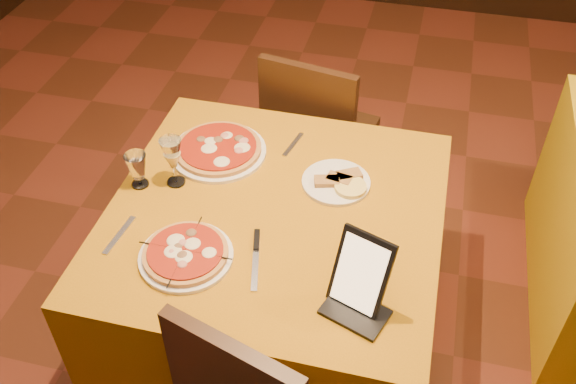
% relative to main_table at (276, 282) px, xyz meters
% --- Properties ---
extents(main_table, '(1.10, 1.10, 0.75)m').
position_rel_main_table_xyz_m(main_table, '(0.00, 0.00, 0.00)').
color(main_table, '#B0720B').
rests_on(main_table, floor).
extents(chair_main_far, '(0.56, 0.56, 0.91)m').
position_rel_main_table_xyz_m(chair_main_far, '(0.00, 0.84, 0.08)').
color(chair_main_far, black).
rests_on(chair_main_far, floor).
extents(pizza_near, '(0.29, 0.29, 0.03)m').
position_rel_main_table_xyz_m(pizza_near, '(-0.21, -0.27, 0.39)').
color(pizza_near, white).
rests_on(pizza_near, main_table).
extents(pizza_far, '(0.35, 0.35, 0.03)m').
position_rel_main_table_xyz_m(pizza_far, '(-0.28, 0.24, 0.39)').
color(pizza_far, white).
rests_on(pizza_far, main_table).
extents(cutlet_dish, '(0.24, 0.24, 0.03)m').
position_rel_main_table_xyz_m(cutlet_dish, '(0.17, 0.18, 0.39)').
color(cutlet_dish, white).
rests_on(cutlet_dish, main_table).
extents(wine_glass, '(0.09, 0.09, 0.19)m').
position_rel_main_table_xyz_m(wine_glass, '(-0.37, 0.05, 0.47)').
color(wine_glass, '#F7E18C').
rests_on(wine_glass, main_table).
extents(water_glass, '(0.08, 0.08, 0.13)m').
position_rel_main_table_xyz_m(water_glass, '(-0.49, 0.01, 0.44)').
color(water_glass, silver).
rests_on(water_glass, main_table).
extents(tablet, '(0.18, 0.15, 0.23)m').
position_rel_main_table_xyz_m(tablet, '(0.33, -0.30, 0.49)').
color(tablet, black).
rests_on(tablet, main_table).
extents(knife, '(0.07, 0.23, 0.01)m').
position_rel_main_table_xyz_m(knife, '(0.00, -0.24, 0.38)').
color(knife, silver).
rests_on(knife, main_table).
extents(fork_near, '(0.04, 0.18, 0.01)m').
position_rel_main_table_xyz_m(fork_near, '(-0.45, -0.23, 0.38)').
color(fork_near, silver).
rests_on(fork_near, main_table).
extents(fork_far, '(0.05, 0.15, 0.01)m').
position_rel_main_table_xyz_m(fork_far, '(-0.02, 0.35, 0.38)').
color(fork_far, silver).
rests_on(fork_far, main_table).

